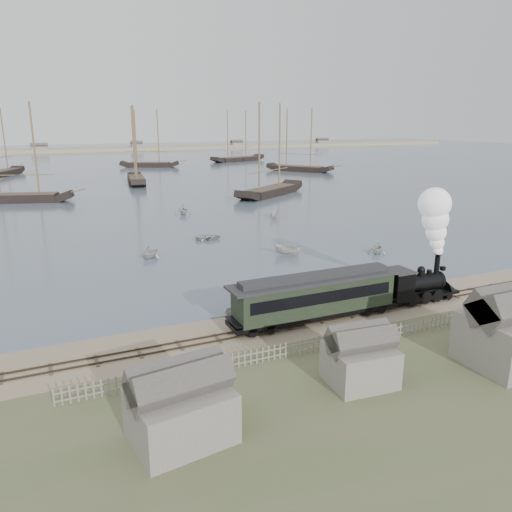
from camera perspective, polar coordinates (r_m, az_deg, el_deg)
name	(u,v)px	position (r m, az deg, el deg)	size (l,w,h in m)	color
ground	(254,321)	(42.14, -0.18, -7.48)	(600.00, 600.00, 0.00)	tan
harbor_water	(74,164)	(206.74, -20.08, 9.88)	(600.00, 336.00, 0.06)	#4E5E70
rail_track	(265,330)	(40.46, 0.98, -8.42)	(120.00, 1.80, 0.16)	#3B2B20
picket_fence_west	(208,375)	(34.13, -5.51, -13.34)	(19.00, 0.10, 1.20)	slate
picket_fence_east	(434,330)	(43.04, 19.66, -7.93)	(15.00, 0.10, 1.20)	slate
shed_left	(182,439)	(28.39, -8.44, -19.98)	(5.00, 4.00, 4.10)	slate
shed_mid	(359,383)	(33.70, 11.67, -14.01)	(4.00, 3.50, 3.60)	slate
shed_right	(507,363)	(39.49, 26.77, -10.87)	(6.00, 5.00, 5.10)	slate
far_spit	(60,152)	(286.39, -21.45, 11.01)	(500.00, 20.00, 1.80)	tan
locomotive	(432,252)	(48.21, 19.43, 0.42)	(8.12, 3.03, 10.12)	black
passenger_coach	(315,295)	(41.66, 6.77, -4.47)	(15.05, 2.90, 3.66)	black
beached_dinghy	(249,312)	(42.95, -0.83, -6.45)	(3.89, 2.78, 0.81)	#BAB8B1
rowboat_1	(150,252)	(61.89, -12.04, 0.48)	(2.96, 2.55, 1.56)	#BAB8B1
rowboat_2	(287,250)	(61.79, 3.58, 0.67)	(3.50, 1.32, 1.35)	#BAB8B1
rowboat_3	(208,237)	(70.33, -5.46, 2.18)	(3.64, 2.60, 0.75)	#BAB8B1
rowboat_4	(377,248)	(64.49, 13.69, 0.92)	(2.74, 2.36, 1.44)	#BAB8B1
rowboat_5	(274,214)	(85.73, 2.06, 4.78)	(3.20, 1.20, 1.23)	#BAB8B1
rowboat_7	(183,209)	(89.98, -8.33, 5.31)	(3.39, 2.92, 1.78)	#BAB8B1
schooner_2	(17,152)	(112.17, -25.66, 10.64)	(19.68, 4.54, 20.00)	black
schooner_3	(134,145)	(135.61, -13.76, 12.24)	(19.16, 4.42, 20.00)	black
schooner_4	(271,149)	(111.25, 1.70, 12.07)	(22.94, 5.29, 20.00)	black
schooner_5	(300,140)	(165.25, 5.05, 13.08)	(22.65, 5.23, 20.00)	black
schooner_8	(148,138)	(183.14, -12.23, 13.01)	(20.38, 4.70, 20.00)	black
schooner_9	(238,136)	(205.67, -2.10, 13.55)	(25.18, 5.81, 20.00)	black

